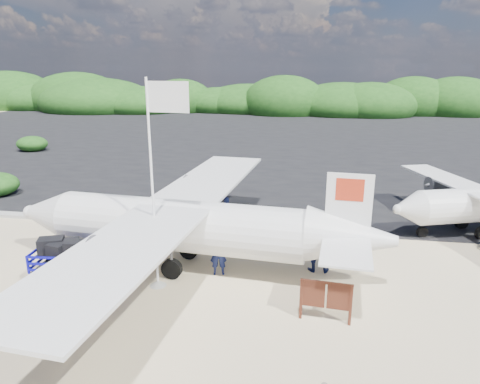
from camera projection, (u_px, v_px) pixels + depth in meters
The scene contains 11 objects.
ground at pixel (221, 288), 13.33m from camera, with size 160.00×160.00×0.00m, color beige.
asphalt_apron at pixel (283, 138), 41.77m from camera, with size 90.00×50.00×0.04m, color #B2B2B2, non-canonical shape.
vegetation_band at pixel (293, 113), 65.47m from camera, with size 124.00×8.00×4.40m, color #B2B2B2, non-canonical shape.
baggage_cart at pixel (72, 278), 13.93m from camera, with size 2.41×1.37×1.20m, color #0D0BA6, non-canonical shape.
flagpole at pixel (158, 285), 13.48m from camera, with size 1.27×0.53×6.36m, color white, non-canonical shape.
signboard at pixel (324, 321), 11.56m from camera, with size 1.48×0.14×1.22m, color #562818, non-canonical shape.
crew_a at pixel (218, 253), 14.00m from camera, with size 0.55×0.36×1.51m, color #121A46.
crew_b at pixel (317, 244), 14.24m from camera, with size 0.92×0.72×1.90m, color #121A46.
crew_c at pixel (227, 216), 17.44m from camera, with size 0.93×0.39×1.59m, color #121A46.
aircraft_large at pixel (455, 165), 30.12m from camera, with size 15.44×15.44×4.63m, color #B2B2B2, non-canonical shape.
aircraft_small at pixel (151, 132), 45.75m from camera, with size 7.84×7.84×2.82m, color #B2B2B2, non-canonical shape.
Camera 1 is at (2.51, -11.72, 6.59)m, focal length 32.00 mm.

